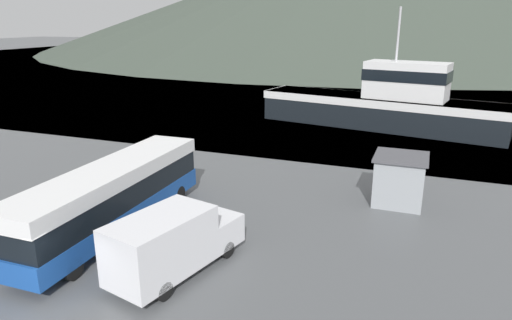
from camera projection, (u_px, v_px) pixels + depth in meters
name	position (u px, v px, depth m)	size (l,w,h in m)	color
water_surface	(396.00, 51.00, 139.64)	(240.00, 240.00, 0.00)	#475B6B
tour_bus	(112.00, 195.00, 20.79)	(2.67, 11.69, 3.10)	#194799
delivery_van	(172.00, 241.00, 17.32)	(3.44, 6.18, 2.56)	silver
fishing_boat	(385.00, 103.00, 40.92)	(22.12, 8.33, 10.46)	black
storage_bin	(53.00, 197.00, 23.86)	(1.30, 1.30, 1.03)	green
dock_kiosk	(399.00, 179.00, 24.09)	(2.72, 2.80, 2.64)	#93999E
mooring_bollard	(168.00, 147.00, 33.41)	(0.37, 0.37, 0.88)	black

